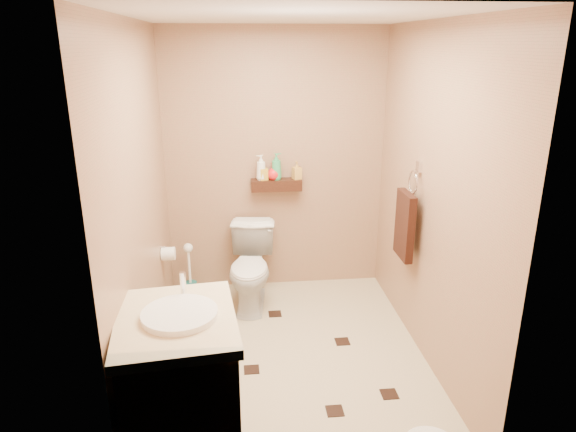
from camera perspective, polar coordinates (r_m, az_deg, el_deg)
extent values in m
plane|color=tan|center=(4.03, 0.24, -15.15)|extent=(2.50, 2.50, 0.00)
cube|color=#9D7959|center=(4.71, -1.41, 5.85)|extent=(2.00, 0.04, 2.40)
cube|color=#9D7959|center=(2.36, 3.63, -7.68)|extent=(2.00, 0.04, 2.40)
cube|color=#9D7959|center=(3.55, -16.00, 0.79)|extent=(0.04, 2.50, 2.40)
cube|color=#9D7959|center=(3.75, 15.64, 1.78)|extent=(0.04, 2.50, 2.40)
cube|color=silver|center=(3.36, 0.30, 21.31)|extent=(2.00, 2.50, 0.02)
cube|color=#3D1C10|center=(4.68, -1.31, 3.49)|extent=(0.46, 0.14, 0.10)
cube|color=black|center=(3.88, -4.07, -16.66)|extent=(0.11, 0.11, 0.01)
cube|color=black|center=(4.20, 6.05, -13.70)|extent=(0.11, 0.11, 0.01)
cube|color=black|center=(3.54, 5.22, -20.75)|extent=(0.11, 0.11, 0.01)
cube|color=black|center=(4.49, -6.86, -11.42)|extent=(0.11, 0.11, 0.01)
cube|color=black|center=(3.72, 11.18, -18.84)|extent=(0.11, 0.11, 0.01)
cube|color=black|center=(4.56, -1.46, -10.82)|extent=(0.11, 0.11, 0.01)
imported|color=white|center=(4.57, -4.13, -5.77)|extent=(0.48, 0.74, 0.71)
cube|color=brown|center=(3.02, -11.73, -18.90)|extent=(0.64, 0.75, 0.85)
cube|color=beige|center=(2.77, -12.35, -11.42)|extent=(0.69, 0.80, 0.05)
cylinder|color=white|center=(2.75, -11.94, -10.83)|extent=(0.39, 0.39, 0.05)
cylinder|color=silver|center=(2.93, -11.60, -7.31)|extent=(0.03, 0.03, 0.13)
cylinder|color=#186263|center=(4.93, -10.75, -7.92)|extent=(0.12, 0.12, 0.13)
cylinder|color=white|center=(4.83, -10.92, -5.40)|extent=(0.02, 0.02, 0.37)
sphere|color=white|center=(4.77, -11.05, -3.50)|extent=(0.09, 0.09, 0.09)
cube|color=silver|center=(3.93, 14.36, 5.35)|extent=(0.03, 0.06, 0.08)
torus|color=silver|center=(3.94, 13.75, 3.65)|extent=(0.02, 0.19, 0.19)
cube|color=#371A10|center=(4.03, 12.84, -1.03)|extent=(0.06, 0.30, 0.52)
cylinder|color=white|center=(4.35, -13.16, -4.10)|extent=(0.11, 0.11, 0.11)
cylinder|color=silver|center=(4.33, -13.74, -3.38)|extent=(0.04, 0.02, 0.02)
imported|color=white|center=(4.63, -3.01, 5.40)|extent=(0.11, 0.11, 0.23)
imported|color=gold|center=(4.64, -2.77, 5.00)|extent=(0.09, 0.09, 0.16)
imported|color=red|center=(4.65, -1.62, 4.96)|extent=(0.16, 0.16, 0.15)
imported|color=#36A364|center=(4.64, -1.31, 5.53)|extent=(0.10, 0.10, 0.24)
imported|color=gold|center=(4.67, 0.99, 5.10)|extent=(0.09, 0.09, 0.16)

